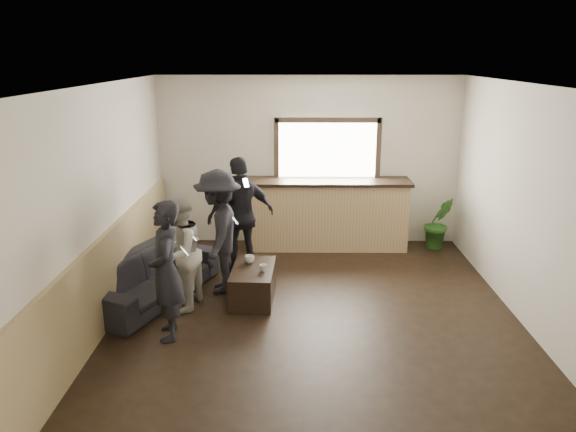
{
  "coord_description": "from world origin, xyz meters",
  "views": [
    {
      "loc": [
        -0.26,
        -6.26,
        3.13
      ],
      "look_at": [
        -0.32,
        0.4,
        1.2
      ],
      "focal_mm": 35.0,
      "sensor_mm": 36.0,
      "label": 1
    }
  ],
  "objects_px": {
    "cup_b": "(263,268)",
    "person_d": "(241,216)",
    "potted_plant": "(439,223)",
    "person_b": "(179,253)",
    "sofa": "(151,276)",
    "cup_a": "(249,259)",
    "coffee_table": "(253,283)",
    "bar_counter": "(327,210)",
    "person_c": "(219,232)",
    "person_a": "(166,271)"
  },
  "relations": [
    {
      "from": "cup_b",
      "to": "person_d",
      "type": "height_order",
      "value": "person_d"
    },
    {
      "from": "potted_plant",
      "to": "person_b",
      "type": "distance_m",
      "value": 4.51
    },
    {
      "from": "sofa",
      "to": "cup_a",
      "type": "height_order",
      "value": "sofa"
    },
    {
      "from": "coffee_table",
      "to": "potted_plant",
      "type": "xyz_separation_m",
      "value": [
        2.93,
        2.06,
        0.22
      ]
    },
    {
      "from": "cup_a",
      "to": "person_b",
      "type": "xyz_separation_m",
      "value": [
        -0.83,
        -0.5,
        0.27
      ]
    },
    {
      "from": "bar_counter",
      "to": "person_d",
      "type": "distance_m",
      "value": 1.75
    },
    {
      "from": "bar_counter",
      "to": "person_c",
      "type": "bearing_deg",
      "value": -130.52
    },
    {
      "from": "sofa",
      "to": "person_b",
      "type": "relative_size",
      "value": 1.41
    },
    {
      "from": "person_d",
      "to": "cup_b",
      "type": "bearing_deg",
      "value": 82.81
    },
    {
      "from": "potted_plant",
      "to": "person_a",
      "type": "height_order",
      "value": "person_a"
    },
    {
      "from": "cup_a",
      "to": "cup_b",
      "type": "relative_size",
      "value": 1.4
    },
    {
      "from": "sofa",
      "to": "person_a",
      "type": "distance_m",
      "value": 1.24
    },
    {
      "from": "cup_a",
      "to": "cup_b",
      "type": "height_order",
      "value": "cup_a"
    },
    {
      "from": "cup_b",
      "to": "person_a",
      "type": "bearing_deg",
      "value": -137.74
    },
    {
      "from": "cup_b",
      "to": "potted_plant",
      "type": "bearing_deg",
      "value": 37.68
    },
    {
      "from": "cup_b",
      "to": "person_a",
      "type": "height_order",
      "value": "person_a"
    },
    {
      "from": "sofa",
      "to": "person_c",
      "type": "relative_size",
      "value": 1.26
    },
    {
      "from": "potted_plant",
      "to": "person_a",
      "type": "distance_m",
      "value": 4.94
    },
    {
      "from": "bar_counter",
      "to": "person_c",
      "type": "relative_size",
      "value": 1.61
    },
    {
      "from": "bar_counter",
      "to": "person_d",
      "type": "bearing_deg",
      "value": -139.31
    },
    {
      "from": "bar_counter",
      "to": "sofa",
      "type": "height_order",
      "value": "bar_counter"
    },
    {
      "from": "person_b",
      "to": "cup_a",
      "type": "bearing_deg",
      "value": 135.98
    },
    {
      "from": "potted_plant",
      "to": "person_a",
      "type": "bearing_deg",
      "value": -141.03
    },
    {
      "from": "person_d",
      "to": "person_c",
      "type": "bearing_deg",
      "value": 44.6
    },
    {
      "from": "bar_counter",
      "to": "person_b",
      "type": "xyz_separation_m",
      "value": [
        -1.98,
        -2.41,
        0.11
      ]
    },
    {
      "from": "potted_plant",
      "to": "cup_b",
      "type": "bearing_deg",
      "value": -142.32
    },
    {
      "from": "person_a",
      "to": "sofa",
      "type": "bearing_deg",
      "value": -169.4
    },
    {
      "from": "sofa",
      "to": "coffee_table",
      "type": "xyz_separation_m",
      "value": [
        1.34,
        -0.01,
        -0.09
      ]
    },
    {
      "from": "sofa",
      "to": "person_b",
      "type": "height_order",
      "value": "person_b"
    },
    {
      "from": "bar_counter",
      "to": "person_c",
      "type": "xyz_separation_m",
      "value": [
        -1.56,
        -1.82,
        0.2
      ]
    },
    {
      "from": "sofa",
      "to": "coffee_table",
      "type": "distance_m",
      "value": 1.35
    },
    {
      "from": "coffee_table",
      "to": "person_b",
      "type": "distance_m",
      "value": 1.08
    },
    {
      "from": "sofa",
      "to": "cup_b",
      "type": "height_order",
      "value": "sofa"
    },
    {
      "from": "coffee_table",
      "to": "sofa",
      "type": "bearing_deg",
      "value": 179.7
    },
    {
      "from": "bar_counter",
      "to": "cup_a",
      "type": "xyz_separation_m",
      "value": [
        -1.14,
        -1.91,
        -0.16
      ]
    },
    {
      "from": "potted_plant",
      "to": "person_d",
      "type": "distance_m",
      "value": 3.38
    },
    {
      "from": "bar_counter",
      "to": "cup_b",
      "type": "xyz_separation_m",
      "value": [
        -0.95,
        -2.21,
        -0.17
      ]
    },
    {
      "from": "person_b",
      "to": "person_a",
      "type": "bearing_deg",
      "value": 14.83
    },
    {
      "from": "potted_plant",
      "to": "person_c",
      "type": "xyz_separation_m",
      "value": [
        -3.41,
        -1.78,
        0.4
      ]
    },
    {
      "from": "cup_a",
      "to": "cup_b",
      "type": "bearing_deg",
      "value": -56.33
    },
    {
      "from": "sofa",
      "to": "cup_a",
      "type": "bearing_deg",
      "value": -59.74
    },
    {
      "from": "person_a",
      "to": "coffee_table",
      "type": "bearing_deg",
      "value": 126.6
    },
    {
      "from": "bar_counter",
      "to": "cup_b",
      "type": "relative_size",
      "value": 28.84
    },
    {
      "from": "cup_a",
      "to": "person_d",
      "type": "height_order",
      "value": "person_d"
    },
    {
      "from": "sofa",
      "to": "person_a",
      "type": "bearing_deg",
      "value": -134.79
    },
    {
      "from": "bar_counter",
      "to": "coffee_table",
      "type": "xyz_separation_m",
      "value": [
        -1.08,
        -2.1,
        -0.43
      ]
    },
    {
      "from": "potted_plant",
      "to": "person_b",
      "type": "xyz_separation_m",
      "value": [
        -3.83,
        -2.37,
        0.31
      ]
    },
    {
      "from": "potted_plant",
      "to": "cup_a",
      "type": "bearing_deg",
      "value": -148.13
    },
    {
      "from": "person_d",
      "to": "person_b",
      "type": "bearing_deg",
      "value": 36.46
    },
    {
      "from": "bar_counter",
      "to": "person_a",
      "type": "bearing_deg",
      "value": -122.17
    }
  ]
}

